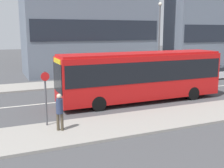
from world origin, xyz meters
TOP-DOWN VIEW (x-y plane):
  - ground_plane at (0.00, 0.00)m, footprint 120.00×120.00m
  - sidewalk_near at (0.00, -6.25)m, footprint 44.00×3.50m
  - sidewalk_far at (0.00, 6.25)m, footprint 44.00×3.50m
  - lane_centerline at (0.00, 0.00)m, footprint 41.80×0.16m
  - apartment_block_right_tower at (21.47, 11.62)m, footprint 13.42×4.32m
  - city_bus at (2.63, -2.04)m, footprint 11.91×2.57m
  - parked_car_0 at (15.03, 3.34)m, footprint 4.07×1.81m
  - pedestrian_near_stop at (-4.13, -6.00)m, footprint 0.34×0.34m
  - bus_stop_sign at (-4.59, -4.98)m, footprint 0.44×0.12m
  - street_lamp at (8.63, 5.15)m, footprint 0.36×0.36m

SIDE VIEW (x-z plane):
  - ground_plane at x=0.00m, z-range 0.00..0.00m
  - lane_centerline at x=0.00m, z-range 0.00..0.01m
  - sidewalk_near at x=0.00m, z-range 0.00..0.13m
  - sidewalk_far at x=0.00m, z-range 0.00..0.13m
  - parked_car_0 at x=15.03m, z-range -0.02..1.23m
  - pedestrian_near_stop at x=-4.13m, z-range 0.27..2.13m
  - bus_stop_sign at x=-4.59m, z-range 0.36..3.22m
  - city_bus at x=2.63m, z-range 0.26..3.74m
  - street_lamp at x=8.63m, z-range 0.91..8.50m
  - apartment_block_right_tower at x=21.47m, z-range -0.01..16.69m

